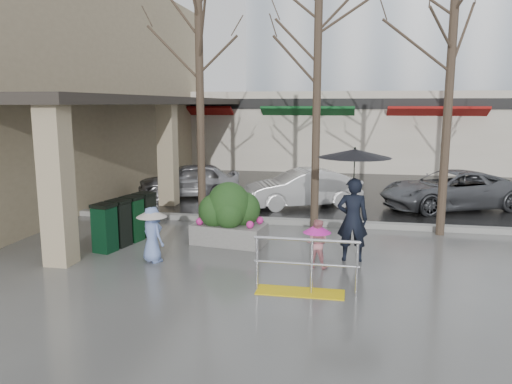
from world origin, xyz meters
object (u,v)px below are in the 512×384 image
(woman, at_px, (354,190))
(car_a, at_px, (190,180))
(car_b, at_px, (302,188))
(handrail, at_px, (304,273))
(child_pink, at_px, (317,240))
(tree_mideast, at_px, (452,43))
(car_c, at_px, (450,190))
(tree_west, at_px, (199,40))
(tree_midwest, at_px, (318,31))
(news_boxes, at_px, (126,221))
(child_blue, at_px, (152,230))
(planter, at_px, (229,214))

(woman, relative_size, car_a, 0.67)
(car_a, relative_size, car_b, 0.97)
(woman, xyz_separation_m, car_a, (-5.88, 6.62, -0.93))
(car_b, bearing_deg, car_a, -128.89)
(handrail, xyz_separation_m, child_pink, (0.13, 1.52, 0.22))
(tree_mideast, xyz_separation_m, car_a, (-8.17, 3.93, -4.23))
(child_pink, relative_size, car_a, 0.28)
(child_pink, xyz_separation_m, car_c, (3.85, 6.77, 0.04))
(handrail, relative_size, car_a, 0.51)
(tree_west, height_order, tree_midwest, tree_midwest)
(child_pink, height_order, car_a, car_a)
(handrail, height_order, car_a, car_a)
(news_boxes, height_order, car_b, car_b)
(tree_midwest, distance_m, car_c, 7.11)
(car_a, bearing_deg, child_blue, -7.13)
(tree_midwest, relative_size, planter, 3.74)
(child_pink, bearing_deg, tree_west, -30.36)
(planter, relative_size, car_b, 0.49)
(handrail, relative_size, car_b, 0.50)
(woman, height_order, car_a, woman)
(tree_mideast, distance_m, car_b, 6.45)
(handrail, distance_m, planter, 3.61)
(tree_mideast, distance_m, child_pink, 6.17)
(tree_west, bearing_deg, planter, -56.14)
(tree_west, relative_size, child_blue, 5.57)
(tree_midwest, bearing_deg, tree_west, -180.00)
(tree_mideast, relative_size, car_b, 1.70)
(child_pink, bearing_deg, planter, -19.29)
(handrail, xyz_separation_m, tree_west, (-3.36, 4.80, 4.71))
(tree_mideast, height_order, car_b, tree_mideast)
(tree_midwest, distance_m, child_pink, 5.69)
(child_blue, distance_m, car_a, 7.69)
(planter, distance_m, car_b, 4.96)
(tree_mideast, xyz_separation_m, news_boxes, (-7.75, -2.31, -4.29))
(car_a, distance_m, car_b, 4.38)
(car_c, bearing_deg, news_boxes, -79.51)
(planter, bearing_deg, news_boxes, -170.28)
(tree_west, relative_size, car_c, 1.50)
(handrail, distance_m, tree_west, 7.52)
(tree_west, distance_m, tree_mideast, 6.50)
(woman, bearing_deg, child_blue, 8.07)
(tree_midwest, distance_m, car_b, 5.48)
(child_blue, bearing_deg, planter, -92.99)
(child_pink, distance_m, car_c, 7.79)
(child_pink, bearing_deg, car_b, -68.74)
(tree_west, bearing_deg, car_b, 48.31)
(tree_mideast, bearing_deg, planter, -160.23)
(tree_west, relative_size, car_b, 1.78)
(handrail, distance_m, child_blue, 3.63)
(car_b, distance_m, car_c, 4.80)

